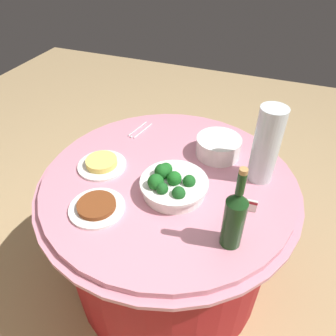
{
  "coord_description": "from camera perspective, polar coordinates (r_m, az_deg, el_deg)",
  "views": [
    {
      "loc": [
        -0.37,
        0.98,
        1.66
      ],
      "look_at": [
        0.0,
        0.0,
        0.79
      ],
      "focal_mm": 33.92,
      "sensor_mm": 36.0,
      "label": 1
    }
  ],
  "objects": [
    {
      "name": "food_plate_noodles",
      "position": [
        1.47,
        -11.81,
        0.76
      ],
      "size": [
        0.22,
        0.22,
        0.04
      ],
      "color": "white",
      "rests_on": "buffet_table"
    },
    {
      "name": "food_plate_stir_fry",
      "position": [
        1.28,
        -12.67,
        -6.8
      ],
      "size": [
        0.22,
        0.22,
        0.03
      ],
      "color": "white",
      "rests_on": "buffet_table"
    },
    {
      "name": "wine_bottle",
      "position": [
        1.08,
        11.84,
        -8.69
      ],
      "size": [
        0.07,
        0.07,
        0.34
      ],
      "color": "#173C18",
      "rests_on": "buffet_table"
    },
    {
      "name": "serving_tongs",
      "position": [
        1.7,
        -5.14,
        6.75
      ],
      "size": [
        0.07,
        0.17,
        0.01
      ],
      "color": "silver",
      "rests_on": "buffet_table"
    },
    {
      "name": "plate_stack",
      "position": [
        1.52,
        9.04,
        3.82
      ],
      "size": [
        0.21,
        0.21,
        0.09
      ],
      "color": "white",
      "rests_on": "buffet_table"
    },
    {
      "name": "label_placard_front",
      "position": [
        1.27,
        14.59,
        -6.44
      ],
      "size": [
        0.05,
        0.01,
        0.05
      ],
      "color": "white",
      "rests_on": "buffet_table"
    },
    {
      "name": "broccoli_bowl",
      "position": [
        1.29,
        0.79,
        -3.03
      ],
      "size": [
        0.28,
        0.28,
        0.12
      ],
      "color": "white",
      "rests_on": "buffet_table"
    },
    {
      "name": "ground_plane",
      "position": [
        1.96,
        0.0,
        -18.1
      ],
      "size": [
        6.0,
        6.0,
        0.0
      ],
      "primitive_type": "plane",
      "color": "tan"
    },
    {
      "name": "decorative_fruit_vase",
      "position": [
        1.36,
        17.16,
        3.61
      ],
      "size": [
        0.11,
        0.11,
        0.34
      ],
      "color": "silver",
      "rests_on": "buffet_table"
    },
    {
      "name": "buffet_table",
      "position": [
        1.66,
        0.0,
        -11.13
      ],
      "size": [
        1.16,
        1.16,
        0.74
      ],
      "color": "maroon",
      "rests_on": "ground_plane"
    }
  ]
}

